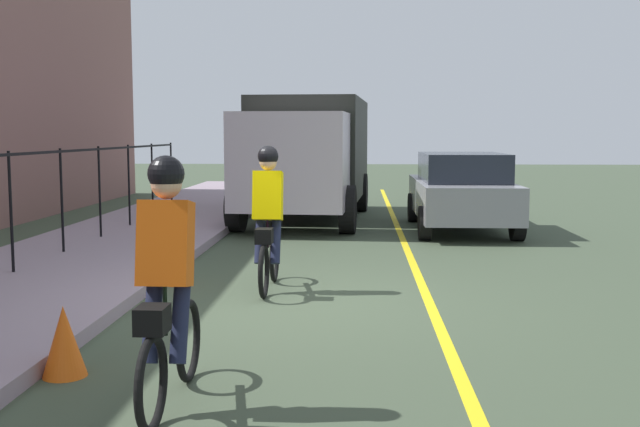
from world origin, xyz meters
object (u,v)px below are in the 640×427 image
(patrol_sedan, at_px, (461,190))
(traffic_cone_far, at_px, (64,341))
(box_truck_background, at_px, (308,152))
(cyclist_lead, at_px, (268,219))
(cyclist_follow, at_px, (167,284))
(traffic_cone_near, at_px, (177,265))

(patrol_sedan, bearing_deg, traffic_cone_far, 154.92)
(patrol_sedan, height_order, traffic_cone_far, patrol_sedan)
(patrol_sedan, xyz_separation_m, box_truck_background, (1.97, 3.25, 0.73))
(box_truck_background, bearing_deg, cyclist_lead, 3.94)
(cyclist_lead, bearing_deg, cyclist_follow, 177.34)
(cyclist_lead, xyz_separation_m, patrol_sedan, (6.11, -3.21, -0.09))
(cyclist_follow, bearing_deg, cyclist_lead, -2.66)
(traffic_cone_far, bearing_deg, traffic_cone_near, -0.35)
(patrol_sedan, height_order, box_truck_background, box_truck_background)
(box_truck_background, relative_size, traffic_cone_near, 13.07)
(traffic_cone_far, bearing_deg, cyclist_follow, -122.75)
(cyclist_lead, height_order, patrol_sedan, cyclist_lead)
(cyclist_follow, distance_m, patrol_sedan, 10.80)
(box_truck_background, xyz_separation_m, traffic_cone_far, (-11.54, 1.23, -1.26))
(cyclist_follow, relative_size, patrol_sedan, 0.41)
(box_truck_background, relative_size, traffic_cone_far, 11.66)
(traffic_cone_near, height_order, traffic_cone_far, traffic_cone_far)
(cyclist_follow, xyz_separation_m, traffic_cone_near, (4.46, 1.01, -0.65))
(cyclist_lead, bearing_deg, box_truck_background, 0.86)
(cyclist_follow, distance_m, box_truck_background, 12.22)
(cyclist_follow, height_order, traffic_cone_near, cyclist_follow)
(box_truck_background, distance_m, traffic_cone_far, 11.67)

